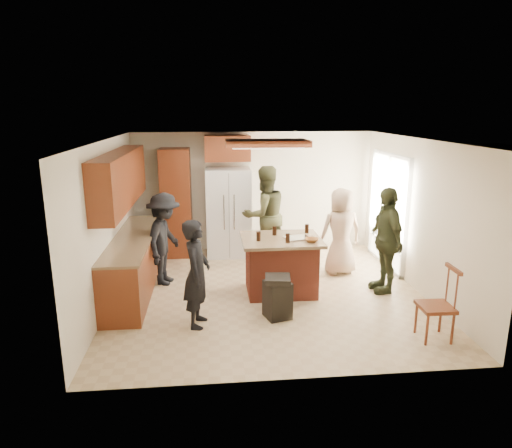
{
  "coord_description": "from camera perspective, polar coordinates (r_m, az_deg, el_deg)",
  "views": [
    {
      "loc": [
        -0.89,
        -6.99,
        2.97
      ],
      "look_at": [
        -0.18,
        0.12,
        1.15
      ],
      "focal_mm": 32.0,
      "sensor_mm": 36.0,
      "label": 1
    }
  ],
  "objects": [
    {
      "name": "person_side_right",
      "position": [
        7.76,
        15.92,
        -1.94
      ],
      "size": [
        0.57,
        1.05,
        1.75
      ],
      "primitive_type": "imported",
      "rotation": [
        0.0,
        0.0,
        -1.52
      ],
      "color": "#353B22",
      "rests_on": "ground"
    },
    {
      "name": "kitchen_island",
      "position": [
        7.53,
        3.12,
        -5.1
      ],
      "size": [
        1.28,
        1.03,
        0.93
      ],
      "color": "maroon",
      "rests_on": "ground"
    },
    {
      "name": "spindle_chair",
      "position": [
        6.5,
        21.7,
        -9.58
      ],
      "size": [
        0.43,
        0.43,
        0.99
      ],
      "color": "maroon",
      "rests_on": "ground"
    },
    {
      "name": "person_front_left",
      "position": [
        6.36,
        -7.42,
        -6.17
      ],
      "size": [
        0.48,
        0.61,
        1.52
      ],
      "primitive_type": "imported",
      "rotation": [
        0.0,
        0.0,
        1.43
      ],
      "color": "black",
      "rests_on": "ground"
    },
    {
      "name": "refrigerator",
      "position": [
        9.35,
        -3.47,
        1.47
      ],
      "size": [
        0.9,
        0.76,
        1.8
      ],
      "color": "white",
      "rests_on": "ground"
    },
    {
      "name": "room_shell",
      "position": [
        10.33,
        25.1,
        1.17
      ],
      "size": [
        8.0,
        5.2,
        5.0
      ],
      "color": "tan",
      "rests_on": "ground"
    },
    {
      "name": "person_counter",
      "position": [
        7.95,
        -11.37,
        -1.86
      ],
      "size": [
        0.73,
        1.12,
        1.6
      ],
      "primitive_type": "imported",
      "rotation": [
        0.0,
        0.0,
        1.31
      ],
      "color": "black",
      "rests_on": "ground"
    },
    {
      "name": "trash_bin",
      "position": [
        6.69,
        2.7,
        -9.08
      ],
      "size": [
        0.43,
        0.43,
        0.63
      ],
      "color": "black",
      "rests_on": "ground"
    },
    {
      "name": "person_behind_left",
      "position": [
        8.82,
        1.08,
        1.1
      ],
      "size": [
        1.08,
        0.89,
        1.92
      ],
      "primitive_type": "imported",
      "rotation": [
        0.0,
        0.0,
        3.53
      ],
      "color": "#3B3C23",
      "rests_on": "ground"
    },
    {
      "name": "person_behind_right",
      "position": [
        8.42,
        10.55,
        -0.91
      ],
      "size": [
        0.83,
        0.59,
        1.59
      ],
      "primitive_type": "imported",
      "rotation": [
        0.0,
        0.0,
        3.25
      ],
      "color": "tan",
      "rests_on": "ground"
    },
    {
      "name": "back_wall_units",
      "position": [
        9.34,
        -8.35,
        4.33
      ],
      "size": [
        1.8,
        0.6,
        2.45
      ],
      "color": "maroon",
      "rests_on": "ground"
    },
    {
      "name": "island_items",
      "position": [
        7.33,
        5.02,
        -1.6
      ],
      "size": [
        1.0,
        0.69,
        0.15
      ],
      "color": "silver",
      "rests_on": "kitchen_island"
    },
    {
      "name": "left_cabinetry",
      "position": [
        7.78,
        -15.51,
        -1.26
      ],
      "size": [
        0.64,
        3.0,
        2.3
      ],
      "color": "maroon",
      "rests_on": "ground"
    }
  ]
}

